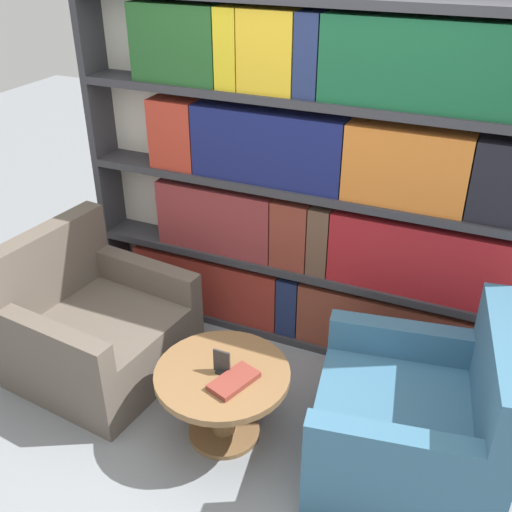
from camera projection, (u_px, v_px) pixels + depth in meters
ground_plane at (221, 473)px, 3.22m from camera, size 14.00×14.00×0.00m
bookshelf at (322, 193)px, 3.71m from camera, size 3.12×0.30×2.25m
armchair_left at (95, 329)px, 3.83m from camera, size 1.02×1.04×0.93m
armchair_right at (414, 424)px, 3.12m from camera, size 1.07×1.09×0.93m
coffee_table at (223, 390)px, 3.31m from camera, size 0.74×0.74×0.46m
table_sign at (222, 363)px, 3.21m from camera, size 0.10×0.06×0.14m
stray_book at (234, 381)px, 3.16m from camera, size 0.22×0.30×0.03m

